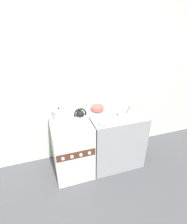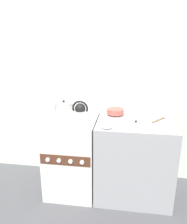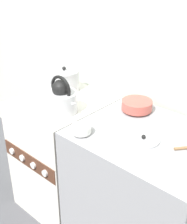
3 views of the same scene
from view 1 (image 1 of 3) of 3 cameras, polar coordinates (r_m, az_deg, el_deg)
The scene contains 10 objects.
ground_plane at distance 2.78m, azimuth -5.11°, elevation -22.37°, with size 12.00×12.00×0.00m, color #4C4C51.
wall_back at distance 2.68m, azimuth -9.92°, elevation 8.03°, with size 7.00×0.06×2.50m.
stove at distance 2.70m, azimuth -7.10°, elevation -11.29°, with size 0.55×0.66×0.88m.
counter at distance 2.88m, azimuth 6.68°, elevation -8.39°, with size 0.82×0.67×0.89m.
kettle at distance 2.33m, azimuth -4.25°, elevation -2.16°, with size 0.24×0.20×0.24m.
cooking_pot at distance 2.53m, azimuth -11.15°, elevation -0.61°, with size 0.22×0.22×0.18m.
enamel_bowl at distance 2.71m, azimuth 1.24°, elevation 1.26°, with size 0.19×0.19×0.07m.
small_ceramic_bowl at distance 2.34m, azimuth 3.23°, elevation -3.56°, with size 0.11×0.11×0.05m.
loose_pot_lid at distance 2.60m, azimuth 7.81°, elevation -1.09°, with size 0.18×0.18×0.03m.
wooden_spoon at distance 2.82m, azimuth 11.36°, elevation 1.02°, with size 0.17×0.21×0.02m.
Camera 1 is at (-0.34, -1.78, 2.11)m, focal length 28.00 mm.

